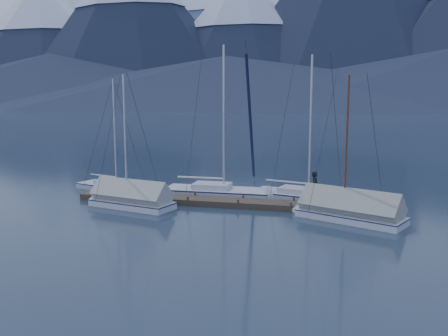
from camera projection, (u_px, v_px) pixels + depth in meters
The scene contains 10 objects.
ground at pixel (215, 213), 25.84m from camera, with size 1000.00×1000.00×0.00m, color #162333.
mountain_range at pixel (346, 31), 371.24m from camera, with size 877.00×584.00×150.50m.
dock at pixel (224, 203), 27.74m from camera, with size 18.00×1.50×0.54m.
mooring_posts at pixel (216, 199), 27.83m from camera, with size 15.12×1.52×0.35m.
sailboat_open_left at pixel (121, 189), 31.84m from camera, with size 6.48×3.60×8.26m.
sailboat_open_mid at pixel (232, 194), 29.97m from camera, with size 7.86×3.37×10.37m.
sailboat_open_right at pixel (317, 199), 28.54m from camera, with size 7.54×3.88×9.60m.
sailboat_covered_near at pixel (342, 212), 24.46m from camera, with size 6.50×4.30×8.16m.
sailboat_covered_far at pixel (125, 200), 27.34m from camera, with size 6.15×3.09×8.28m.
person at pixel (315, 187), 26.73m from camera, with size 0.65×0.43×1.79m, color black.
Camera 1 is at (6.76, -24.29, 6.20)m, focal length 38.00 mm.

